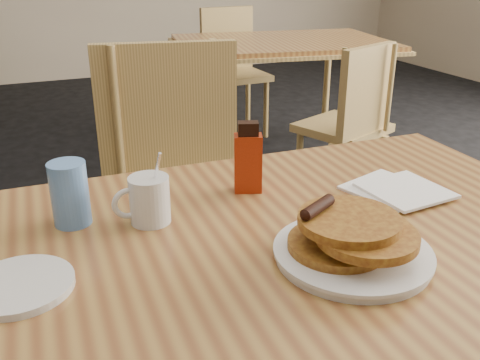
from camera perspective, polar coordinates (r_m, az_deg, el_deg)
name	(u,v)px	position (r m, az deg, el deg)	size (l,w,h in m)	color
main_table	(284,258)	(0.97, 4.68, -8.27)	(1.27, 0.88, 0.75)	#A07439
neighbor_table	(282,47)	(3.20, 4.51, 13.93)	(1.36, 1.03, 0.75)	#A07439
chair_main_far	(179,175)	(1.67, -6.51, 0.56)	(0.52, 0.52, 0.97)	tan
chair_neighbor_far	(232,60)	(3.87, -0.89, 12.69)	(0.41, 0.41, 0.87)	tan
chair_neighbor_near	(353,114)	(2.65, 11.96, 6.88)	(0.49, 0.50, 0.83)	tan
pancake_plate	(353,243)	(0.89, 11.92, -6.54)	(0.26, 0.26, 0.10)	silver
coffee_mug	(148,199)	(0.99, -9.76, -2.01)	(0.11, 0.07, 0.14)	silver
syrup_bottle	(248,160)	(1.10, 0.86, 2.18)	(0.07, 0.05, 0.15)	maroon
napkin_stack	(397,190)	(1.16, 16.41, -1.00)	(0.20, 0.21, 0.01)	white
blue_tumbler	(70,194)	(1.02, -17.70, -1.40)	(0.07, 0.07, 0.12)	#5788CD
side_saucer	(19,286)	(0.87, -22.48, -10.37)	(0.16, 0.16, 0.01)	silver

